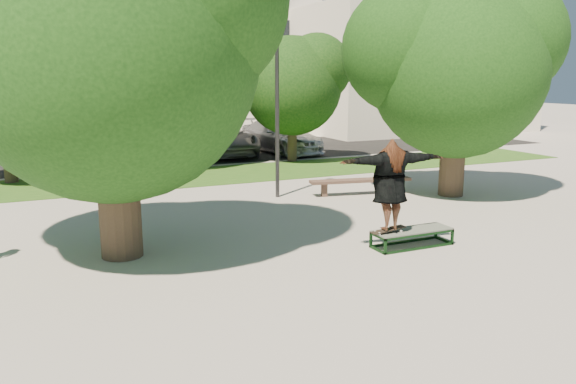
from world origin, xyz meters
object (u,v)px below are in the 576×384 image
tree_right (454,60)px  car_dark (110,141)px  lamppost (277,93)px  grind_box (412,238)px  tree_left (103,34)px  car_silver_b (280,136)px  car_grey (218,138)px  car_silver_a (30,144)px  bench (361,182)px

tree_right → car_dark: 15.86m
lamppost → grind_box: 6.63m
tree_left → tree_right: 10.41m
car_silver_b → car_grey: bearing=167.4°
lamppost → car_silver_a: size_ratio=1.40×
grind_box → car_silver_a: bearing=113.3°
tree_right → bench: 4.55m
car_dark → tree_left: bearing=-88.9°
car_dark → tree_right: bearing=-49.2°
grind_box → car_dark: bearing=103.8°
car_silver_b → bench: bearing=-107.3°
tree_left → bench: (7.79, 3.14, -4.01)m
lamppost → car_silver_a: 13.60m
lamppost → car_grey: size_ratio=1.07×
car_grey → tree_left: bearing=-114.6°
tree_right → car_grey: tree_right is taller
car_dark → car_grey: car_grey is taller
car_silver_a → car_silver_b: size_ratio=0.81×
car_silver_a → car_grey: bearing=-18.2°
car_silver_a → car_silver_b: bearing=-16.4°
lamppost → tree_left: bearing=-143.6°
bench → car_silver_a: size_ratio=0.75×
grind_box → bench: size_ratio=0.55×
tree_left → grind_box: (5.93, -1.99, -4.23)m
tree_right → car_grey: bearing=107.5°
lamppost → car_grey: 10.16m
bench → car_dark: 13.30m
tree_left → car_dark: bearing=83.3°
tree_right → car_silver_b: (-0.64, 11.45, -3.31)m
car_grey → bench: bearing=-82.3°
tree_right → car_silver_b: tree_right is taller
grind_box → tree_right: bearing=43.0°
tree_left → grind_box: tree_left is taller
car_silver_a → car_grey: 8.25m
tree_right → car_dark: bearing=123.0°
grind_box → car_silver_a: size_ratio=0.41×
tree_right → lamppost: bearing=158.7°
lamppost → grind_box: (0.64, -5.90, -2.96)m
car_silver_a → lamppost: bearing=-65.6°
car_grey → tree_right: bearing=-71.7°
car_dark → car_grey: size_ratio=0.80×
tree_right → grind_box: size_ratio=3.62×
lamppost → car_silver_a: (-6.86, 11.50, -2.41)m
bench → car_grey: size_ratio=0.57×
car_dark → car_grey: bearing=-7.4°
bench → car_silver_a: bearing=138.0°
grind_box → bench: (1.86, 5.14, 0.23)m
tree_right → car_dark: tree_right is taller
car_silver_a → tree_right: bearing=-55.1°
tree_left → grind_box: bearing=-18.6°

